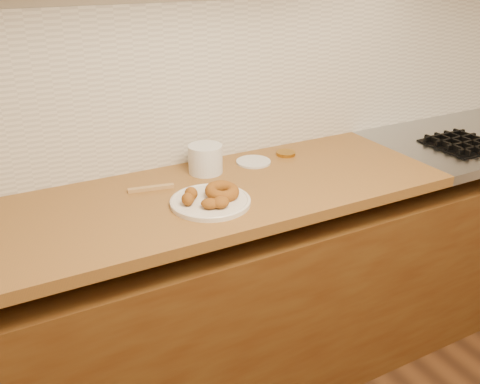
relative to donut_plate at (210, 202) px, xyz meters
name	(u,v)px	position (x,y,z in m)	size (l,w,h in m)	color
wall_back	(257,39)	(0.40, 0.41, 0.44)	(4.00, 0.02, 2.70)	#BAA890
base_cabinet	(290,284)	(0.40, 0.10, -0.52)	(3.60, 0.60, 0.77)	#593A17
butcher_block	(130,214)	(-0.25, 0.10, -0.03)	(2.30, 0.62, 0.04)	brown
backsplash	(258,78)	(0.40, 0.39, 0.29)	(3.60, 0.02, 0.60)	beige
donut_plate	(210,202)	(0.00, 0.00, 0.00)	(0.27, 0.27, 0.02)	silver
ring_donut	(222,191)	(0.04, 0.00, 0.03)	(0.12, 0.12, 0.04)	#91591A
fried_dough_chunks	(204,200)	(-0.03, -0.03, 0.03)	(0.15, 0.16, 0.04)	#91591A
plastic_tub	(205,159)	(0.10, 0.26, 0.05)	(0.13, 0.13, 0.11)	silver
tub_lid	(253,162)	(0.31, 0.26, 0.00)	(0.14, 0.14, 0.01)	silver
brass_jar_lid	(286,153)	(0.47, 0.27, 0.00)	(0.08, 0.08, 0.01)	#A67723
wooden_utensil	(151,188)	(-0.14, 0.20, 0.00)	(0.16, 0.02, 0.01)	#AA804B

